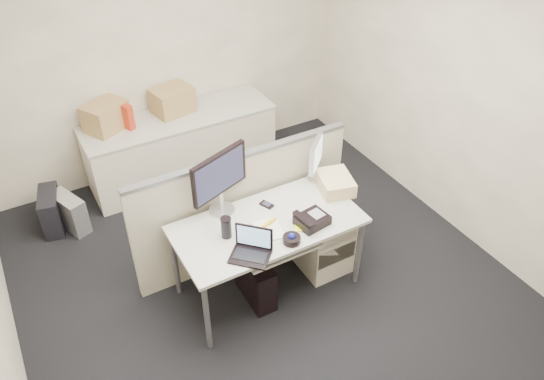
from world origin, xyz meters
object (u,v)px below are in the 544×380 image
monitor_main (220,183)px  desk (268,229)px  laptop (250,247)px  desk_phone (312,220)px

monitor_main → desk: bearing=-72.4°
desk → laptop: 0.44m
laptop → desk_phone: laptop is taller
desk → laptop: (-0.30, -0.27, 0.17)m
monitor_main → laptop: bearing=-115.3°
desk → laptop: size_ratio=5.24×
desk → monitor_main: bearing=128.0°
desk_phone → desk: bearing=140.6°
laptop → desk_phone: 0.61m
monitor_main → laptop: monitor_main is taller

